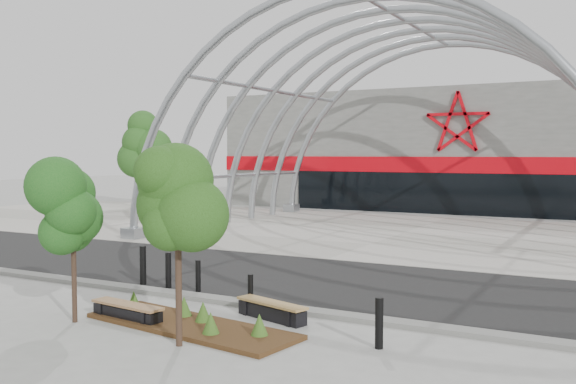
{
  "coord_description": "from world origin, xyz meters",
  "views": [
    {
      "loc": [
        9.55,
        -13.71,
        3.82
      ],
      "look_at": [
        0.0,
        4.0,
        2.6
      ],
      "focal_mm": 40.0,
      "sensor_mm": 36.0,
      "label": 1
    }
  ],
  "objects_px": {
    "street_tree_0": "(73,211)",
    "bench_0": "(127,313)",
    "street_tree_1": "(178,209)",
    "bollard_2": "(198,276)",
    "bench_1": "(272,311)"
  },
  "relations": [
    {
      "from": "street_tree_1",
      "to": "bollard_2",
      "type": "xyz_separation_m",
      "value": [
        -2.59,
        4.16,
        -2.28
      ]
    },
    {
      "from": "street_tree_1",
      "to": "bench_0",
      "type": "bearing_deg",
      "value": 157.4
    },
    {
      "from": "bench_0",
      "to": "bench_1",
      "type": "xyz_separation_m",
      "value": [
        2.8,
        1.72,
        -0.0
      ]
    },
    {
      "from": "street_tree_1",
      "to": "bench_1",
      "type": "bearing_deg",
      "value": 76.93
    },
    {
      "from": "street_tree_1",
      "to": "bench_1",
      "type": "relative_size",
      "value": 1.9
    },
    {
      "from": "bench_0",
      "to": "bench_1",
      "type": "relative_size",
      "value": 1.02
    },
    {
      "from": "street_tree_0",
      "to": "bollard_2",
      "type": "height_order",
      "value": "street_tree_0"
    },
    {
      "from": "street_tree_0",
      "to": "bench_1",
      "type": "height_order",
      "value": "street_tree_0"
    },
    {
      "from": "bollard_2",
      "to": "bench_0",
      "type": "bearing_deg",
      "value": -82.86
    },
    {
      "from": "street_tree_1",
      "to": "bench_0",
      "type": "relative_size",
      "value": 1.88
    },
    {
      "from": "bench_0",
      "to": "bench_1",
      "type": "distance_m",
      "value": 3.28
    },
    {
      "from": "street_tree_0",
      "to": "street_tree_1",
      "type": "bearing_deg",
      "value": -5.49
    },
    {
      "from": "bench_0",
      "to": "bollard_2",
      "type": "height_order",
      "value": "bollard_2"
    },
    {
      "from": "bench_0",
      "to": "bench_1",
      "type": "bearing_deg",
      "value": 31.59
    },
    {
      "from": "street_tree_0",
      "to": "bench_0",
      "type": "relative_size",
      "value": 1.74
    }
  ]
}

